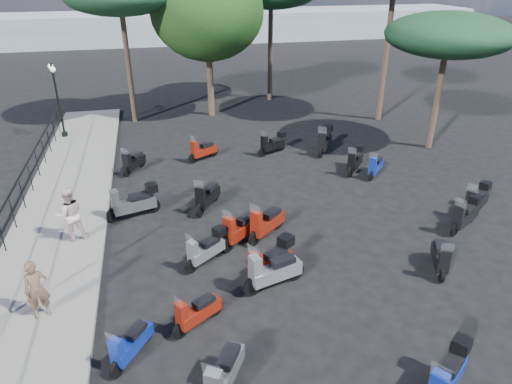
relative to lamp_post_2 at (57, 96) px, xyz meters
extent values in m
plane|color=black|center=(7.48, -13.77, -2.17)|extent=(120.00, 120.00, 0.00)
cube|color=slate|center=(0.98, -10.77, -2.10)|extent=(3.00, 30.00, 0.15)
cylinder|color=black|center=(-0.32, -10.29, -1.47)|extent=(0.04, 0.04, 1.10)
cylinder|color=black|center=(-0.32, -8.92, -1.47)|extent=(0.04, 0.04, 1.10)
cylinder|color=black|center=(-0.32, -7.55, -1.47)|extent=(0.04, 0.04, 1.10)
cylinder|color=black|center=(-0.32, -6.18, -1.47)|extent=(0.04, 0.04, 1.10)
cylinder|color=black|center=(-0.32, -4.82, -1.47)|extent=(0.04, 0.04, 1.10)
cylinder|color=black|center=(-0.32, -3.45, -1.47)|extent=(0.04, 0.04, 1.10)
cylinder|color=black|center=(-0.32, -2.08, -1.47)|extent=(0.04, 0.04, 1.10)
cylinder|color=black|center=(-0.32, -0.71, -1.47)|extent=(0.04, 0.04, 1.10)
cylinder|color=black|center=(-0.32, 0.66, -1.47)|extent=(0.04, 0.04, 1.10)
cylinder|color=black|center=(-0.32, 2.03, -1.47)|extent=(0.04, 0.04, 1.10)
cylinder|color=black|center=(0.00, 0.00, -1.92)|extent=(0.28, 0.28, 0.21)
cylinder|color=black|center=(0.00, 0.00, -0.25)|extent=(0.10, 0.10, 3.55)
cylinder|color=black|center=(0.00, 0.00, 1.39)|extent=(0.24, 0.78, 0.04)
sphere|color=white|center=(-0.10, 0.39, 1.30)|extent=(0.25, 0.25, 0.25)
sphere|color=white|center=(0.10, -0.39, 1.30)|extent=(0.25, 0.25, 0.25)
imported|color=brown|center=(1.26, -13.49, -1.26)|extent=(0.63, 0.50, 1.52)
imported|color=beige|center=(1.59, -10.04, -1.15)|extent=(0.99, 0.86, 1.74)
cylinder|color=black|center=(3.07, -15.65, -1.96)|extent=(0.32, 0.40, 0.43)
cylinder|color=black|center=(3.69, -14.78, -1.96)|extent=(0.32, 0.40, 0.43)
cube|color=#132BA0|center=(3.41, -15.18, -1.80)|extent=(0.91, 1.11, 0.30)
cube|color=black|center=(3.49, -15.06, -1.55)|extent=(0.53, 0.59, 0.12)
cube|color=#132BA0|center=(3.11, -15.59, -1.55)|extent=(0.33, 0.31, 0.62)
plane|color=white|center=(3.08, -15.63, -1.15)|extent=(0.31, 0.25, 0.33)
cylinder|color=black|center=(2.75, -8.99, -1.91)|extent=(0.54, 0.25, 0.53)
cylinder|color=black|center=(4.01, -8.64, -1.91)|extent=(0.54, 0.25, 0.53)
cube|color=#484B4F|center=(3.43, -8.80, -1.71)|extent=(1.47, 0.74, 0.37)
cube|color=black|center=(3.61, -8.75, -1.41)|extent=(0.72, 0.49, 0.15)
cube|color=#484B4F|center=(2.83, -8.97, -1.41)|extent=(0.32, 0.38, 0.77)
plane|color=white|center=(2.77, -8.98, -0.91)|extent=(0.20, 0.42, 0.41)
cube|color=black|center=(4.04, -8.63, -1.21)|extent=(0.45, 0.44, 0.29)
cylinder|color=black|center=(3.08, -5.33, -1.95)|extent=(0.32, 0.43, 0.45)
cylinder|color=black|center=(3.68, -4.39, -1.95)|extent=(0.32, 0.43, 0.45)
cube|color=black|center=(3.41, -4.82, -1.78)|extent=(0.92, 1.19, 0.32)
cube|color=black|center=(3.49, -4.69, -1.52)|extent=(0.54, 0.62, 0.13)
cube|color=black|center=(3.12, -5.27, -1.52)|extent=(0.35, 0.32, 0.65)
plane|color=white|center=(3.09, -5.31, -1.10)|extent=(0.34, 0.25, 0.35)
cylinder|color=black|center=(5.53, -16.00, -1.92)|extent=(0.35, 0.48, 0.50)
cube|color=#999DA2|center=(5.23, -16.49, -1.74)|extent=(1.00, 1.34, 0.35)
cube|color=black|center=(5.33, -16.34, -1.44)|extent=(0.59, 0.70, 0.15)
plane|color=white|center=(4.90, -17.06, -0.98)|extent=(0.38, 0.27, 0.39)
cylinder|color=black|center=(4.45, -14.85, -1.96)|extent=(0.41, 0.31, 0.43)
cylinder|color=black|center=(5.35, -14.26, -1.96)|extent=(0.41, 0.31, 0.43)
cube|color=maroon|center=(4.94, -14.53, -1.80)|extent=(1.14, 0.89, 0.30)
cube|color=black|center=(5.07, -14.45, -1.55)|extent=(0.60, 0.52, 0.13)
cube|color=maroon|center=(4.51, -14.81, -1.55)|extent=(0.31, 0.33, 0.63)
plane|color=white|center=(4.47, -14.84, -1.14)|extent=(0.25, 0.32, 0.33)
cylinder|color=black|center=(4.97, -12.39, -1.95)|extent=(0.41, 0.34, 0.45)
cylinder|color=black|center=(5.86, -11.72, -1.95)|extent=(0.41, 0.34, 0.45)
cube|color=#9EA2A8|center=(5.45, -12.03, -1.78)|extent=(1.16, 0.98, 0.32)
cube|color=black|center=(5.58, -11.93, -1.52)|extent=(0.61, 0.56, 0.13)
cube|color=#9EA2A8|center=(5.03, -12.35, -1.52)|extent=(0.33, 0.35, 0.65)
plane|color=white|center=(4.98, -12.38, -1.11)|extent=(0.27, 0.33, 0.35)
cube|color=black|center=(5.87, -11.71, -1.36)|extent=(0.43, 0.43, 0.24)
cylinder|color=black|center=(5.58, -9.28, -1.93)|extent=(0.35, 0.47, 0.49)
cylinder|color=black|center=(6.25, -8.25, -1.93)|extent=(0.35, 0.47, 0.49)
cube|color=black|center=(5.95, -8.72, -1.74)|extent=(1.02, 1.32, 0.35)
cube|color=black|center=(6.04, -8.57, -1.45)|extent=(0.59, 0.69, 0.14)
cube|color=black|center=(5.63, -9.21, -1.45)|extent=(0.38, 0.36, 0.72)
plane|color=white|center=(5.60, -9.27, -0.99)|extent=(0.37, 0.28, 0.38)
cylinder|color=black|center=(5.87, -4.52, -1.95)|extent=(0.43, 0.31, 0.45)
cylinder|color=black|center=(6.83, -3.94, -1.95)|extent=(0.43, 0.31, 0.45)
cube|color=maroon|center=(6.39, -4.21, -1.78)|extent=(1.21, 0.90, 0.32)
cube|color=black|center=(6.52, -4.12, -1.52)|extent=(0.63, 0.53, 0.13)
cube|color=maroon|center=(5.93, -4.48, -1.52)|extent=(0.32, 0.35, 0.66)
plane|color=white|center=(5.88, -4.51, -1.10)|extent=(0.25, 0.34, 0.35)
cylinder|color=black|center=(6.45, -13.62, -1.91)|extent=(0.49, 0.39, 0.53)
cylinder|color=black|center=(7.53, -12.87, -1.91)|extent=(0.49, 0.39, 0.53)
cube|color=maroon|center=(7.04, -13.21, -1.71)|extent=(1.38, 1.12, 0.37)
cube|color=black|center=(7.19, -13.11, -1.41)|extent=(0.73, 0.64, 0.15)
cube|color=maroon|center=(6.53, -13.57, -1.41)|extent=(0.39, 0.41, 0.77)
plane|color=white|center=(6.47, -13.61, -0.91)|extent=(0.31, 0.39, 0.41)
cube|color=black|center=(7.55, -12.86, -1.21)|extent=(0.51, 0.50, 0.28)
cylinder|color=black|center=(6.40, -13.74, -1.91)|extent=(0.54, 0.25, 0.53)
cylinder|color=black|center=(7.68, -13.37, -1.91)|extent=(0.54, 0.25, 0.53)
cube|color=#9EA2A8|center=(7.10, -13.54, -1.71)|extent=(1.49, 0.76, 0.38)
cube|color=black|center=(7.28, -13.49, -1.40)|extent=(0.73, 0.50, 0.16)
cube|color=#9EA2A8|center=(6.49, -13.71, -1.40)|extent=(0.33, 0.39, 0.78)
plane|color=white|center=(6.42, -13.73, -0.90)|extent=(0.20, 0.43, 0.41)
cylinder|color=black|center=(7.00, -11.44, -1.92)|extent=(0.46, 0.41, 0.51)
cylinder|color=black|center=(7.98, -10.62, -1.92)|extent=(0.46, 0.41, 0.51)
cube|color=maroon|center=(7.53, -11.00, -1.73)|extent=(1.30, 1.17, 0.36)
cube|color=black|center=(7.67, -10.88, -1.43)|extent=(0.70, 0.66, 0.15)
cube|color=maroon|center=(7.06, -11.39, -1.43)|extent=(0.39, 0.40, 0.75)
plane|color=white|center=(7.01, -11.43, -0.95)|extent=(0.32, 0.37, 0.40)
cylinder|color=black|center=(8.99, -4.47, -1.95)|extent=(0.43, 0.27, 0.44)
cylinder|color=black|center=(9.97, -3.99, -1.95)|extent=(0.43, 0.27, 0.44)
cube|color=black|center=(9.52, -4.21, -1.79)|extent=(1.20, 0.80, 0.31)
cube|color=black|center=(9.66, -4.14, -1.53)|extent=(0.61, 0.49, 0.13)
cube|color=black|center=(9.06, -4.43, -1.53)|extent=(0.30, 0.33, 0.64)
plane|color=white|center=(9.01, -4.46, -1.12)|extent=(0.22, 0.34, 0.34)
cube|color=black|center=(9.99, -3.98, -1.37)|extent=(0.41, 0.40, 0.24)
cylinder|color=black|center=(9.92, -17.31, -1.92)|extent=(0.47, 0.38, 0.50)
cube|color=#132BA0|center=(9.45, -17.64, -1.74)|extent=(1.30, 1.09, 0.35)
cube|color=black|center=(9.60, -17.54, -1.44)|extent=(0.69, 0.62, 0.15)
plane|color=white|center=(8.92, -18.03, -0.97)|extent=(0.30, 0.37, 0.39)
cube|color=black|center=(9.93, -17.29, -1.26)|extent=(0.48, 0.48, 0.27)
cylinder|color=black|center=(11.56, -14.34, -1.95)|extent=(0.27, 0.44, 0.44)
cylinder|color=black|center=(12.02, -13.34, -1.95)|extent=(0.27, 0.44, 0.44)
cube|color=black|center=(11.81, -13.80, -1.79)|extent=(0.78, 1.21, 0.31)
cube|color=black|center=(11.88, -13.66, -1.53)|extent=(0.48, 0.61, 0.13)
cube|color=black|center=(11.59, -14.27, -1.53)|extent=(0.33, 0.30, 0.64)
plane|color=white|center=(11.57, -14.32, -1.12)|extent=(0.35, 0.21, 0.34)
cylinder|color=black|center=(12.59, -7.92, -1.96)|extent=(0.36, 0.38, 0.43)
cylinder|color=black|center=(13.32, -7.12, -1.96)|extent=(0.36, 0.38, 0.43)
cube|color=#132BA0|center=(12.98, -7.49, -1.79)|extent=(1.01, 1.08, 0.31)
cube|color=black|center=(13.09, -7.37, -1.54)|extent=(0.56, 0.58, 0.13)
cube|color=#132BA0|center=(12.64, -7.87, -1.54)|extent=(0.33, 0.33, 0.63)
plane|color=white|center=(12.60, -7.91, -1.13)|extent=(0.30, 0.28, 0.34)
cylinder|color=black|center=(11.48, -5.18, -1.91)|extent=(0.38, 0.49, 0.52)
cylinder|color=black|center=(12.20, -4.10, -1.91)|extent=(0.38, 0.49, 0.52)
cube|color=black|center=(11.87, -4.60, -1.72)|extent=(1.08, 1.37, 0.37)
cube|color=black|center=(11.97, -4.44, -1.42)|extent=(0.63, 0.72, 0.15)
cube|color=black|center=(11.53, -5.11, -1.42)|extent=(0.40, 0.38, 0.75)
plane|color=white|center=(11.49, -5.16, -0.93)|extent=(0.39, 0.30, 0.40)
cube|color=black|center=(12.21, -4.09, -1.22)|extent=(0.49, 0.50, 0.28)
cylinder|color=black|center=(13.31, -12.36, -1.93)|extent=(0.46, 0.33, 0.48)
cylinder|color=black|center=(14.34, -11.75, -1.93)|extent=(0.46, 0.33, 0.48)
cube|color=black|center=(13.87, -12.03, -1.76)|extent=(1.28, 0.95, 0.34)
cube|color=black|center=(14.01, -11.94, -1.48)|extent=(0.66, 0.56, 0.14)
cube|color=black|center=(13.38, -12.32, -1.48)|extent=(0.34, 0.37, 0.70)
plane|color=white|center=(13.33, -12.35, -1.03)|extent=(0.26, 0.36, 0.37)
cube|color=black|center=(14.35, -11.74, -1.30)|extent=(0.45, 0.45, 0.26)
cylinder|color=black|center=(11.91, -7.41, -1.94)|extent=(0.37, 0.41, 0.46)
cylinder|color=black|center=(12.66, -6.54, -1.94)|extent=(0.37, 0.41, 0.46)
cube|color=black|center=(12.32, -6.94, -1.77)|extent=(1.05, 1.15, 0.32)
cube|color=black|center=(12.42, -6.82, -1.51)|extent=(0.59, 0.62, 0.13)
cube|color=black|center=(11.96, -7.35, -1.51)|extent=(0.35, 0.35, 0.67)
plane|color=white|center=(11.93, -7.40, -1.08)|extent=(0.32, 0.29, 0.35)
cube|color=black|center=(12.67, -6.53, -1.33)|extent=(0.44, 0.44, 0.25)
cylinder|color=black|center=(14.34, -11.53, -1.93)|extent=(0.46, 0.33, 0.48)
cylinder|color=black|center=(15.36, -10.92, -1.93)|extent=(0.46, 0.33, 0.48)
cube|color=black|center=(14.89, -11.20, -1.76)|extent=(1.28, 0.95, 0.34)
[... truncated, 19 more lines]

